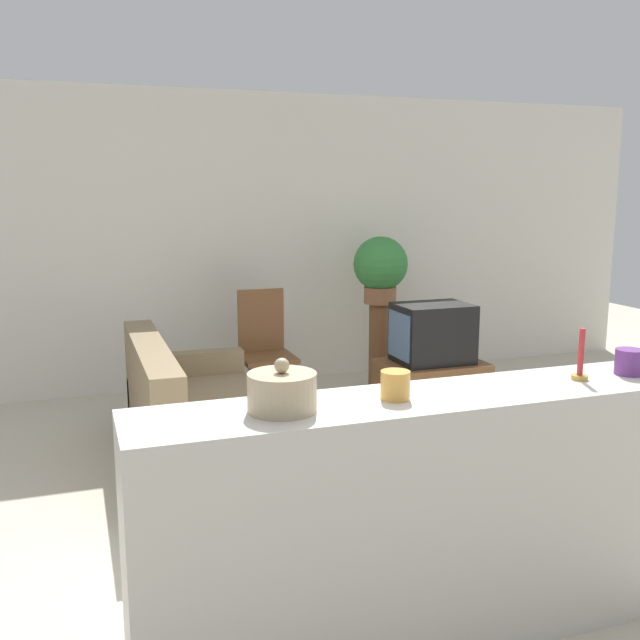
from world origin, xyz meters
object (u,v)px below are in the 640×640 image
Objects in this scene: wooden_chair at (265,345)px; television at (432,333)px; potted_plant at (380,267)px; decorative_bowl at (282,392)px; couch at (197,421)px.

television is at bearing -30.37° from wooden_chair.
decorative_bowl is (-1.98, -3.55, -0.02)m from potted_plant.
couch is 2.91× the size of potted_plant.
potted_plant is at bearing 34.69° from couch.
potted_plant is (1.17, 0.25, 0.59)m from wooden_chair.
television is 2.37× the size of decorative_bowl.
couch is at bearing -125.00° from wooden_chair.
couch is 2.04m from television.
television is 1.40m from wooden_chair.
couch is 1.81× the size of wooden_chair.
couch is 2.37m from decorative_bowl.
wooden_chair is at bearing 149.63° from television.
decorative_bowl is at bearing -127.69° from television.
potted_plant is (1.93, 1.34, 0.84)m from couch.
television is (1.96, 0.38, 0.40)m from couch.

